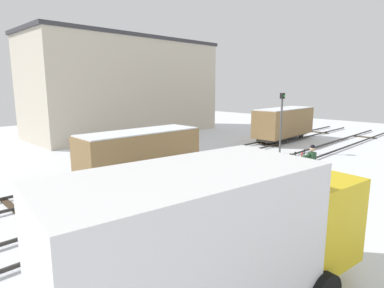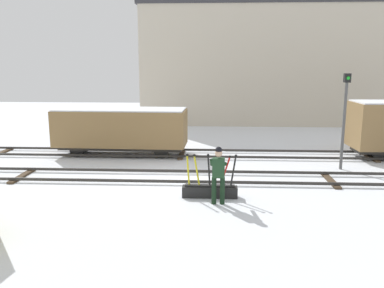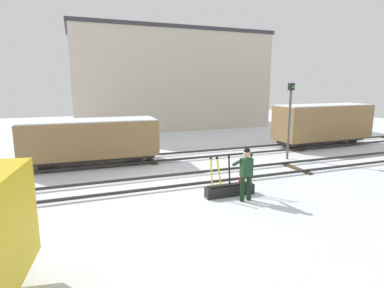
% 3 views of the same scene
% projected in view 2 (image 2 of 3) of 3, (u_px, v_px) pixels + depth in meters
% --- Properties ---
extents(ground_plane, '(60.00, 60.00, 0.00)m').
position_uv_depth(ground_plane, '(173.00, 179.00, 15.20)').
color(ground_plane, silver).
extents(track_main_line, '(44.00, 1.94, 0.18)m').
position_uv_depth(track_main_line, '(173.00, 176.00, 15.18)').
color(track_main_line, '#2D2B28').
rests_on(track_main_line, ground_plane).
extents(track_siding_near, '(44.00, 1.94, 0.18)m').
position_uv_depth(track_siding_near, '(182.00, 153.00, 19.09)').
color(track_siding_near, '#2D2B28').
rests_on(track_siding_near, ground_plane).
extents(switch_lever_frame, '(1.80, 0.38, 1.45)m').
position_uv_depth(switch_lever_frame, '(210.00, 190.00, 13.11)').
color(switch_lever_frame, black).
rests_on(switch_lever_frame, ground_plane).
extents(rail_worker, '(0.54, 0.69, 1.82)m').
position_uv_depth(rail_worker, '(218.00, 172.00, 12.35)').
color(rail_worker, black).
rests_on(rail_worker, ground_plane).
extents(signal_post, '(0.24, 0.32, 3.92)m').
position_uv_depth(signal_post, '(345.00, 112.00, 16.18)').
color(signal_post, '#4C4C4C').
rests_on(signal_post, ground_plane).
extents(apartment_building, '(17.27, 6.80, 8.52)m').
position_uv_depth(apartment_building, '(258.00, 64.00, 30.25)').
color(apartment_building, beige).
rests_on(apartment_building, ground_plane).
extents(freight_car_back_track, '(6.20, 2.19, 2.22)m').
position_uv_depth(freight_car_back_track, '(121.00, 128.00, 19.01)').
color(freight_car_back_track, '#2D2B28').
rests_on(freight_car_back_track, ground_plane).
extents(perched_bird_roof_left, '(0.28, 0.18, 0.13)m').
position_uv_depth(perched_bird_roof_left, '(308.00, 6.00, 30.37)').
color(perched_bird_roof_left, '#514C47').
rests_on(perched_bird_roof_left, apartment_building).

